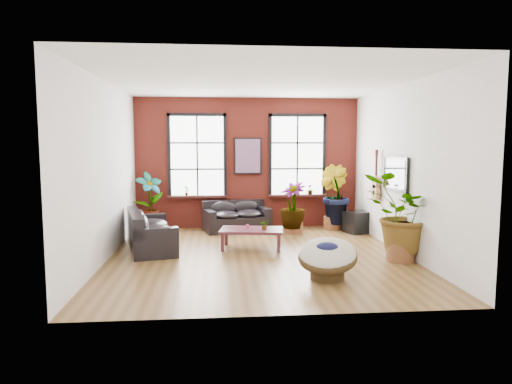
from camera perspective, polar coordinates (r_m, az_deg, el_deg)
room at (r=9.27m, az=0.24°, el=2.75°), size 6.04×6.54×3.54m
sofa_back at (r=12.03m, az=-2.47°, el=-3.16°), size 1.85×1.22×0.78m
sofa_left at (r=10.18m, az=-13.28°, el=-4.89°), size 1.35×2.24×0.83m
coffee_table at (r=9.96m, az=-0.56°, el=-4.92°), size 1.45×0.96×0.52m
papasan_chair at (r=7.86m, az=8.93°, el=-8.00°), size 1.28×1.29×0.75m
poster at (r=12.28m, az=-1.04°, el=4.53°), size 0.74×0.06×0.98m
tv_wall_unit at (r=10.40m, az=16.33°, el=1.74°), size 0.13×1.86×1.20m
media_box at (r=12.04m, az=12.74°, el=-3.66°), size 0.80×0.73×0.55m
pot_back_left at (r=12.21m, az=-13.00°, el=-3.96°), size 0.65×0.65×0.37m
pot_back_right at (r=12.36m, az=9.56°, el=-3.82°), size 0.50×0.50×0.35m
pot_right_wall at (r=9.39m, az=17.59°, el=-7.04°), size 0.65×0.65×0.40m
pot_mid at (r=11.74m, az=4.74°, el=-4.30°), size 0.61×0.61×0.34m
floor_plant_back_left at (r=12.12m, az=-13.13°, el=-0.84°), size 0.90×0.85×1.41m
floor_plant_back_right at (r=12.29m, az=9.71°, el=-0.29°), size 1.02×1.09×1.58m
floor_plant_right_wall at (r=9.28m, az=17.71°, el=-2.62°), size 1.60×1.46×1.53m
floor_plant_mid at (r=11.61m, az=4.62°, el=-1.65°), size 0.93×0.93×1.17m
table_plant at (r=9.84m, az=1.09°, el=-4.11°), size 0.21×0.19×0.22m
sill_plant_left at (r=12.29m, az=-8.71°, el=0.18°), size 0.17×0.17×0.27m
sill_plant_right at (r=12.52m, az=6.77°, el=0.32°), size 0.19×0.19×0.27m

